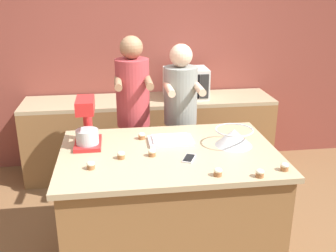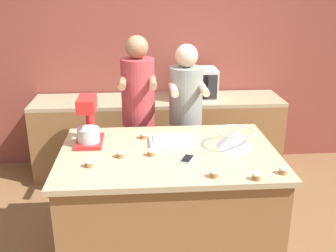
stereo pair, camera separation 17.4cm
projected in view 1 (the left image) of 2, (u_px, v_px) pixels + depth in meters
back_wall at (146, 52)px, 4.58m from camera, size 10.00×0.06×2.70m
island_counter at (169, 206)px, 3.08m from camera, size 1.61×1.09×0.93m
back_counter at (150, 136)px, 4.57m from camera, size 2.80×0.60×0.88m
person_left at (134, 122)px, 3.65m from camera, size 0.32×0.49×1.69m
person_right at (180, 124)px, 3.72m from camera, size 0.33×0.49×1.61m
stand_mixer at (87, 125)px, 2.96m from camera, size 0.20×0.30×0.38m
mixing_bowl at (234, 137)px, 3.00m from camera, size 0.29×0.29×0.13m
baking_tray at (171, 140)px, 3.08m from camera, size 0.35×0.22×0.04m
microwave_oven at (186, 83)px, 4.41m from camera, size 0.48×0.36×0.34m
cell_phone at (189, 158)px, 2.78m from camera, size 0.12×0.16×0.01m
cupcake_0 at (260, 173)px, 2.52m from camera, size 0.06×0.06×0.05m
cupcake_1 at (91, 165)px, 2.63m from camera, size 0.06×0.06×0.05m
cupcake_2 at (152, 153)px, 2.83m from camera, size 0.06×0.06×0.05m
cupcake_3 at (285, 167)px, 2.61m from camera, size 0.06×0.06×0.05m
cupcake_4 at (218, 172)px, 2.54m from camera, size 0.06×0.06×0.05m
cupcake_5 at (121, 155)px, 2.79m from camera, size 0.06×0.06×0.05m
cupcake_6 at (142, 136)px, 3.14m from camera, size 0.06×0.06×0.05m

